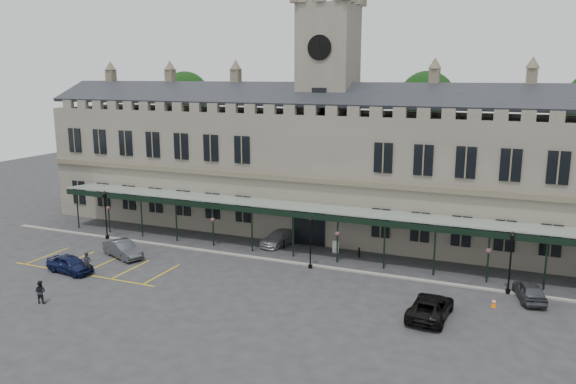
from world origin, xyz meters
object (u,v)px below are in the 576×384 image
at_px(car_left_a, 70,264).
at_px(car_van, 430,307).
at_px(car_right_a, 530,291).
at_px(lamp_post_left, 105,210).
at_px(person_b, 40,292).
at_px(traffic_cone, 494,303).
at_px(lamp_post_mid, 310,237).
at_px(lamp_post_right, 511,257).
at_px(person_a, 87,264).
at_px(car_left_b, 123,249).
at_px(sign_board, 335,247).
at_px(car_taxi, 279,238).
at_px(clock_tower, 328,101).
at_px(station_building, 327,168).

distance_m(car_left_a, car_van, 28.12).
bearing_deg(car_right_a, car_left_a, -1.13).
bearing_deg(car_left_a, lamp_post_left, 30.41).
bearing_deg(person_b, traffic_cone, -171.45).
bearing_deg(traffic_cone, lamp_post_mid, 169.97).
distance_m(lamp_post_right, person_a, 32.11).
bearing_deg(person_a, lamp_post_left, 103.35).
bearing_deg(lamp_post_right, car_right_a, -28.63).
bearing_deg(car_left_b, sign_board, -41.53).
distance_m(traffic_cone, car_taxi, 20.71).
height_order(car_taxi, car_right_a, car_right_a).
relative_size(traffic_cone, car_right_a, 0.15).
xyz_separation_m(car_taxi, car_right_a, (21.52, -5.30, 0.02)).
bearing_deg(person_b, car_right_a, -169.34).
relative_size(lamp_post_mid, car_taxi, 0.96).
bearing_deg(lamp_post_left, sign_board, 11.04).
bearing_deg(car_left_a, lamp_post_mid, -56.72).
relative_size(clock_tower, lamp_post_mid, 5.62).
height_order(lamp_post_mid, person_a, lamp_post_mid).
height_order(traffic_cone, sign_board, sign_board).
bearing_deg(traffic_cone, clock_tower, 141.00).
bearing_deg(person_a, person_b, -100.27).
distance_m(lamp_post_mid, sign_board, 5.08).
bearing_deg(car_left_b, person_a, -152.80).
bearing_deg(sign_board, clock_tower, 133.20).
bearing_deg(clock_tower, lamp_post_mid, -77.65).
distance_m(car_taxi, person_a, 17.18).
xyz_separation_m(lamp_post_mid, car_left_a, (-17.42, -8.43, -1.90)).
bearing_deg(lamp_post_left, car_van, -11.10).
bearing_deg(car_taxi, lamp_post_right, 0.35).
bearing_deg(traffic_cone, person_a, -168.82).
relative_size(station_building, lamp_post_mid, 13.59).
bearing_deg(car_left_a, car_van, -77.36).
height_order(traffic_cone, person_b, person_b).
bearing_deg(car_taxi, lamp_post_mid, -32.24).
height_order(clock_tower, car_taxi, clock_tower).
height_order(lamp_post_left, lamp_post_right, lamp_post_left).
relative_size(traffic_cone, person_b, 0.38).
height_order(lamp_post_right, person_a, lamp_post_right).
relative_size(clock_tower, car_right_a, 6.14).
relative_size(traffic_cone, car_left_b, 0.14).
xyz_separation_m(car_left_b, car_right_a, (32.62, 3.33, -0.05)).
distance_m(sign_board, car_left_a, 22.30).
xyz_separation_m(sign_board, person_a, (-16.30, -13.05, 0.41)).
bearing_deg(car_right_a, traffic_cone, 30.40).
bearing_deg(car_van, station_building, -48.22).
bearing_deg(lamp_post_right, person_a, -163.84).
relative_size(car_left_a, person_a, 2.20).
height_order(lamp_post_mid, car_taxi, lamp_post_mid).
bearing_deg(lamp_post_mid, clock_tower, 102.35).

